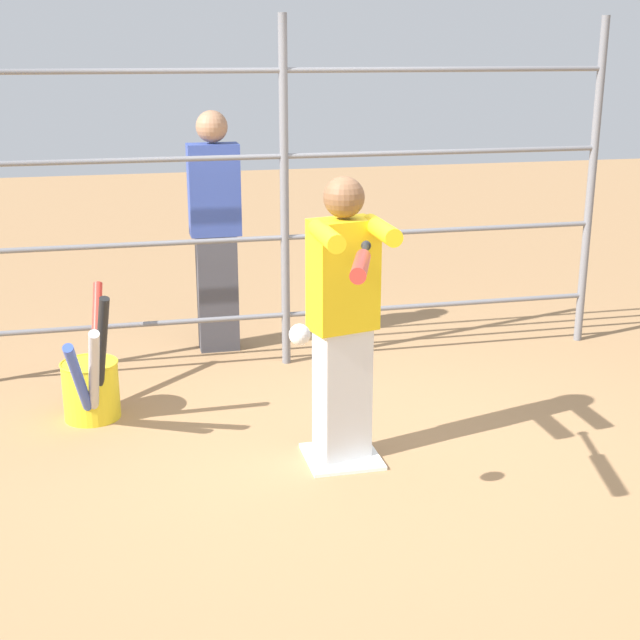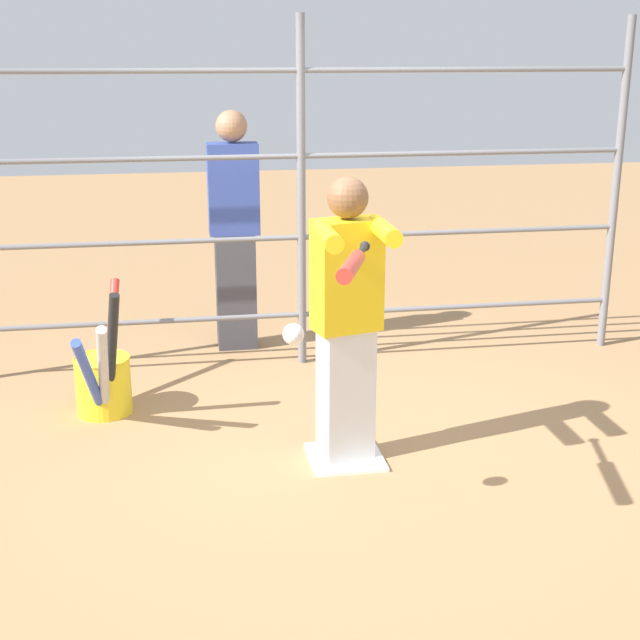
{
  "view_description": "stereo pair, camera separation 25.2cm",
  "coord_description": "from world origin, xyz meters",
  "px_view_note": "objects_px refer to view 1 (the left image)",
  "views": [
    {
      "loc": [
        1.13,
        4.33,
        2.17
      ],
      "look_at": [
        0.19,
        0.28,
        0.9
      ],
      "focal_mm": 50.0,
      "sensor_mm": 36.0,
      "label": 1
    },
    {
      "loc": [
        0.88,
        4.38,
        2.17
      ],
      "look_at": [
        0.19,
        0.28,
        0.9
      ],
      "focal_mm": 50.0,
      "sensor_mm": 36.0,
      "label": 2
    }
  ],
  "objects_px": {
    "baseball_bat_swinging": "(361,263)",
    "softball_in_flight": "(300,335)",
    "batter": "(344,313)",
    "bat_bucket": "(91,384)",
    "bystander_behind_fence": "(215,229)"
  },
  "relations": [
    {
      "from": "bat_bucket",
      "to": "bystander_behind_fence",
      "type": "distance_m",
      "value": 1.62
    },
    {
      "from": "batter",
      "to": "bat_bucket",
      "type": "bearing_deg",
      "value": -33.41
    },
    {
      "from": "baseball_bat_swinging",
      "to": "softball_in_flight",
      "type": "bearing_deg",
      "value": -35.77
    },
    {
      "from": "batter",
      "to": "softball_in_flight",
      "type": "relative_size",
      "value": 16.17
    },
    {
      "from": "softball_in_flight",
      "to": "baseball_bat_swinging",
      "type": "bearing_deg",
      "value": 144.23
    },
    {
      "from": "baseball_bat_swinging",
      "to": "bystander_behind_fence",
      "type": "bearing_deg",
      "value": -84.43
    },
    {
      "from": "batter",
      "to": "bat_bucket",
      "type": "relative_size",
      "value": 1.22
    },
    {
      "from": "bystander_behind_fence",
      "to": "batter",
      "type": "bearing_deg",
      "value": 101.96
    },
    {
      "from": "batter",
      "to": "bat_bucket",
      "type": "xyz_separation_m",
      "value": [
        1.34,
        -0.88,
        -0.61
      ]
    },
    {
      "from": "bat_bucket",
      "to": "bystander_behind_fence",
      "type": "bearing_deg",
      "value": -128.13
    },
    {
      "from": "batter",
      "to": "bystander_behind_fence",
      "type": "xyz_separation_m",
      "value": [
        0.43,
        -2.04,
        0.07
      ]
    },
    {
      "from": "softball_in_flight",
      "to": "bystander_behind_fence",
      "type": "relative_size",
      "value": 0.05
    },
    {
      "from": "baseball_bat_swinging",
      "to": "softball_in_flight",
      "type": "distance_m",
      "value": 0.45
    },
    {
      "from": "bystander_behind_fence",
      "to": "baseball_bat_swinging",
      "type": "bearing_deg",
      "value": 95.57
    },
    {
      "from": "softball_in_flight",
      "to": "bat_bucket",
      "type": "bearing_deg",
      "value": -58.58
    }
  ]
}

